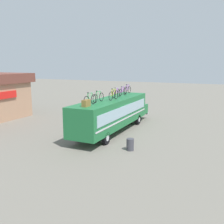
{
  "coord_description": "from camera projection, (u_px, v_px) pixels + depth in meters",
  "views": [
    {
      "loc": [
        -19.22,
        -9.03,
        5.75
      ],
      "look_at": [
        -0.01,
        0.0,
        1.75
      ],
      "focal_mm": 40.98,
      "sensor_mm": 36.0,
      "label": 1
    }
  ],
  "objects": [
    {
      "name": "trash_bin",
      "position": [
        130.0,
        144.0,
        17.21
      ],
      "size": [
        0.5,
        0.5,
        0.81
      ],
      "primitive_type": "cylinder",
      "color": "#3F3F47",
      "rests_on": "ground"
    },
    {
      "name": "rooftop_bicycle_1",
      "position": [
        90.0,
        100.0,
        18.18
      ],
      "size": [
        1.72,
        0.44,
        0.93
      ],
      "color": "black",
      "rests_on": "bus"
    },
    {
      "name": "bus",
      "position": [
        113.0,
        112.0,
        21.87
      ],
      "size": [
        12.13,
        2.46,
        2.86
      ],
      "color": "#1E6B38",
      "rests_on": "ground"
    },
    {
      "name": "luggage_bag_1",
      "position": [
        86.0,
        103.0,
        17.55
      ],
      "size": [
        0.68,
        0.34,
        0.47
      ],
      "primitive_type": "cube",
      "color": "olive",
      "rests_on": "bus"
    },
    {
      "name": "rooftop_bicycle_5",
      "position": [
        123.0,
        92.0,
        23.7
      ],
      "size": [
        1.69,
        0.44,
        0.87
      ],
      "color": "black",
      "rests_on": "bus"
    },
    {
      "name": "ground_plane",
      "position": [
        112.0,
        132.0,
        21.93
      ],
      "size": [
        120.0,
        120.0,
        0.0
      ],
      "primitive_type": "plane",
      "color": "slate"
    },
    {
      "name": "rooftop_bicycle_2",
      "position": [
        98.0,
        97.0,
        19.59
      ],
      "size": [
        1.72,
        0.44,
        0.91
      ],
      "color": "black",
      "rests_on": "bus"
    },
    {
      "name": "rooftop_bicycle_4",
      "position": [
        116.0,
        93.0,
        22.33
      ],
      "size": [
        1.67,
        0.44,
        0.88
      ],
      "color": "black",
      "rests_on": "bus"
    },
    {
      "name": "rooftop_bicycle_6",
      "position": [
        128.0,
        90.0,
        25.1
      ],
      "size": [
        1.68,
        0.44,
        0.96
      ],
      "color": "black",
      "rests_on": "bus"
    },
    {
      "name": "rooftop_bicycle_3",
      "position": [
        114.0,
        95.0,
        20.8
      ],
      "size": [
        1.76,
        0.44,
        0.96
      ],
      "color": "black",
      "rests_on": "bus"
    }
  ]
}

